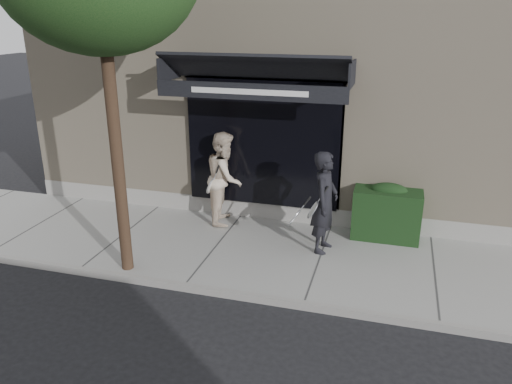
% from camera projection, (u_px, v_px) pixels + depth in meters
% --- Properties ---
extents(ground, '(80.00, 80.00, 0.00)m').
position_uv_depth(ground, '(320.00, 264.00, 9.18)').
color(ground, black).
rests_on(ground, ground).
extents(sidewalk, '(20.00, 3.00, 0.12)m').
position_uv_depth(sidewalk, '(320.00, 261.00, 9.16)').
color(sidewalk, gray).
rests_on(sidewalk, ground).
extents(curb, '(20.00, 0.10, 0.14)m').
position_uv_depth(curb, '(304.00, 305.00, 7.76)').
color(curb, gray).
rests_on(curb, ground).
extents(building_facade, '(14.30, 8.04, 5.64)m').
position_uv_depth(building_facade, '(355.00, 79.00, 12.73)').
color(building_facade, '#C4B296').
rests_on(building_facade, ground).
extents(hedge, '(1.30, 0.70, 1.14)m').
position_uv_depth(hedge, '(387.00, 212.00, 9.81)').
color(hedge, black).
rests_on(hedge, sidewalk).
extents(pedestrian_front, '(0.86, 0.94, 1.92)m').
position_uv_depth(pedestrian_front, '(325.00, 202.00, 9.14)').
color(pedestrian_front, black).
rests_on(pedestrian_front, sidewalk).
extents(pedestrian_back, '(0.92, 1.08, 1.95)m').
position_uv_depth(pedestrian_back, '(225.00, 178.00, 10.43)').
color(pedestrian_back, beige).
rests_on(pedestrian_back, sidewalk).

